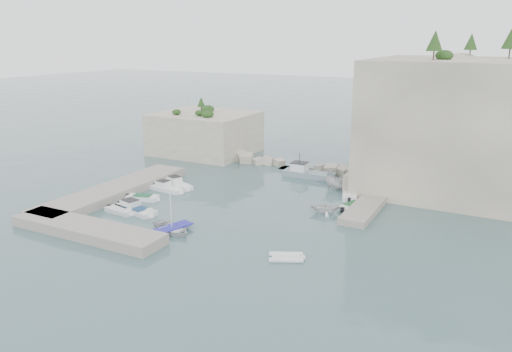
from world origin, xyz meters
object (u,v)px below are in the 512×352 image
at_px(rowboat, 172,232).
at_px(motorboat_a, 178,187).
at_px(work_boat, 309,177).
at_px(tender_east_d, 345,190).
at_px(motorboat_d, 135,212).
at_px(motorboat_c, 143,200).
at_px(tender_east_a, 325,212).
at_px(tender_east_c, 350,196).
at_px(motorboat_b, 168,191).
at_px(inflatable_dinghy, 286,259).
at_px(tender_east_b, 354,208).
at_px(motorboat_e, 121,213).

bearing_deg(rowboat, motorboat_a, 51.22).
bearing_deg(work_boat, tender_east_d, -28.27).
bearing_deg(motorboat_d, motorboat_a, 112.09).
xyz_separation_m(motorboat_c, tender_east_a, (21.88, 6.17, 0.00)).
bearing_deg(tender_east_c, motorboat_d, 114.32).
distance_m(motorboat_a, motorboat_b, 2.17).
height_order(motorboat_a, tender_east_d, tender_east_d).
height_order(motorboat_b, motorboat_d, same).
distance_m(motorboat_c, tender_east_d, 26.40).
distance_m(rowboat, inflatable_dinghy, 13.37).
bearing_deg(rowboat, work_boat, 6.59).
relative_size(motorboat_d, tender_east_d, 1.25).
bearing_deg(tender_east_a, motorboat_a, 66.88).
bearing_deg(motorboat_c, tender_east_a, 0.23).
relative_size(rowboat, work_boat, 0.61).
distance_m(inflatable_dinghy, tender_east_a, 13.66).
distance_m(motorboat_c, work_boat, 24.26).
xyz_separation_m(inflatable_dinghy, tender_east_c, (-0.48, 20.81, 0.00)).
bearing_deg(motorboat_d, work_boat, 74.97).
bearing_deg(motorboat_a, motorboat_b, -67.84).
height_order(tender_east_c, tender_east_d, tender_east_d).
relative_size(rowboat, tender_east_b, 1.07).
relative_size(motorboat_a, rowboat, 1.17).
xyz_separation_m(motorboat_c, motorboat_e, (0.85, -4.93, 0.00)).
bearing_deg(inflatable_dinghy, tender_east_d, 69.55).
distance_m(motorboat_b, tender_east_d, 23.59).
bearing_deg(motorboat_e, motorboat_d, 42.34).
height_order(motorboat_b, inflatable_dinghy, motorboat_b).
xyz_separation_m(inflatable_dinghy, tender_east_a, (-1.20, 13.61, 0.00)).
relative_size(motorboat_c, motorboat_e, 1.09).
bearing_deg(motorboat_e, inflatable_dinghy, -0.72).
distance_m(motorboat_e, work_boat, 27.94).
relative_size(motorboat_b, inflatable_dinghy, 1.56).
bearing_deg(tender_east_a, motorboat_d, 95.33).
bearing_deg(motorboat_c, work_boat, 37.59).
bearing_deg(motorboat_c, tender_east_b, 5.22).
distance_m(motorboat_b, tender_east_c, 23.87).
bearing_deg(motorboat_b, work_boat, 53.18).
height_order(motorboat_e, tender_east_b, same).
relative_size(motorboat_e, tender_east_c, 0.75).
distance_m(motorboat_d, tender_east_c, 26.73).
relative_size(rowboat, tender_east_d, 0.98).
distance_m(tender_east_b, work_boat, 14.13).
bearing_deg(motorboat_a, tender_east_c, 40.36).
distance_m(motorboat_c, motorboat_e, 5.01).
distance_m(motorboat_b, tender_east_a, 21.50).
height_order(inflatable_dinghy, work_boat, work_boat).
bearing_deg(motorboat_d, rowboat, -8.93).
xyz_separation_m(motorboat_e, tender_east_d, (20.27, 20.78, 0.00)).
relative_size(motorboat_a, tender_east_d, 1.15).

